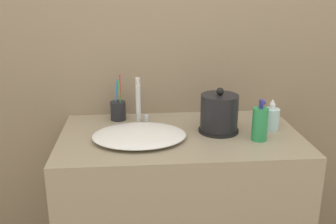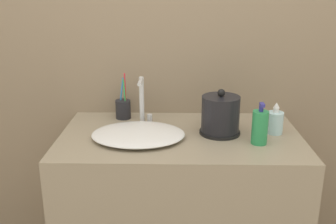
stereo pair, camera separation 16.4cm
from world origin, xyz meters
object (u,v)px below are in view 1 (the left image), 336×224
(electric_kettle, at_px, (219,115))
(toothbrush_cup, at_px, (118,110))
(lotion_bottle, at_px, (260,124))
(shampoo_bottle, at_px, (271,118))
(faucet, at_px, (139,100))

(electric_kettle, bearing_deg, toothbrush_cup, 156.27)
(toothbrush_cup, distance_m, lotion_bottle, 0.66)
(electric_kettle, height_order, shampoo_bottle, electric_kettle)
(toothbrush_cup, bearing_deg, lotion_bottle, -27.26)
(electric_kettle, height_order, lotion_bottle, electric_kettle)
(electric_kettle, xyz_separation_m, toothbrush_cup, (-0.44, 0.19, -0.03))
(faucet, height_order, electric_kettle, faucet)
(shampoo_bottle, bearing_deg, faucet, 168.88)
(toothbrush_cup, bearing_deg, electric_kettle, -23.73)
(shampoo_bottle, bearing_deg, electric_kettle, -177.82)
(electric_kettle, bearing_deg, faucet, 160.23)
(faucet, relative_size, electric_kettle, 1.09)
(lotion_bottle, bearing_deg, toothbrush_cup, 152.74)
(electric_kettle, distance_m, lotion_bottle, 0.18)
(electric_kettle, relative_size, lotion_bottle, 1.14)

